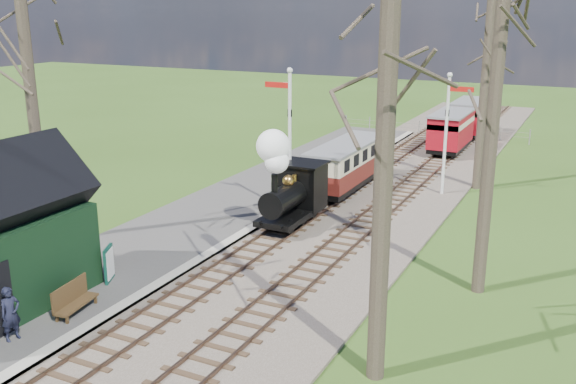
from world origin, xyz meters
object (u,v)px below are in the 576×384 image
object	(u,v)px
red_carriage_b	(469,117)
sign_board	(109,264)
red_carriage_a	(451,131)
bench	(73,298)
semaphore_near	(288,132)
locomotive	(290,183)
person	(11,314)
coach	(347,163)
semaphore_far	(448,125)

from	to	relation	value
red_carriage_b	sign_board	size ratio (longest dim) A/B	4.18
red_carriage_a	bench	world-z (taller)	red_carriage_a
semaphore_near	locomotive	xyz separation A→B (m)	(0.76, -1.33, -1.75)
red_carriage_b	person	bearing A→B (deg)	-98.49
coach	locomotive	bearing A→B (deg)	-90.11
sign_board	person	bearing A→B (deg)	-85.77
sign_board	person	distance (m)	4.04
coach	red_carriage_a	world-z (taller)	red_carriage_a
sign_board	bench	xyz separation A→B (m)	(0.55, -2.14, -0.16)
semaphore_far	red_carriage_b	xyz separation A→B (m)	(-1.77, 14.62, -1.95)
semaphore_far	bench	world-z (taller)	semaphore_far
coach	bench	size ratio (longest dim) A/B	4.07
coach	sign_board	size ratio (longest dim) A/B	5.69
red_carriage_b	bench	world-z (taller)	red_carriage_b
semaphore_near	red_carriage_a	xyz separation A→B (m)	(3.37, 15.12, -2.22)
red_carriage_a	red_carriage_b	distance (m)	5.50
coach	red_carriage_b	xyz separation A→B (m)	(2.60, 15.89, 0.02)
sign_board	coach	bearing A→B (deg)	78.77
person	red_carriage_a	bearing A→B (deg)	0.47
red_carriage_a	sign_board	world-z (taller)	red_carriage_a
semaphore_near	semaphore_far	distance (m)	7.91
semaphore_near	red_carriage_b	distance (m)	21.01
semaphore_near	person	xyz separation A→B (m)	(-1.62, -12.83, -2.69)
semaphore_far	red_carriage_a	world-z (taller)	semaphore_far
locomotive	red_carriage_b	bearing A→B (deg)	83.21
semaphore_near	bench	distance (m)	11.44
semaphore_far	red_carriage_b	world-z (taller)	semaphore_far
semaphore_far	coach	distance (m)	4.96
semaphore_near	semaphore_far	xyz separation A→B (m)	(5.14, 6.00, -0.27)
red_carriage_a	person	xyz separation A→B (m)	(-4.99, -27.95, -0.47)
semaphore_far	locomotive	size ratio (longest dim) A/B	1.42
coach	red_carriage_a	distance (m)	10.71
semaphore_near	red_carriage_b	size ratio (longest dim) A/B	1.32
semaphore_far	coach	size ratio (longest dim) A/B	0.89
locomotive	coach	bearing A→B (deg)	89.89
semaphore_near	person	world-z (taller)	semaphore_near
sign_board	red_carriage_a	bearing A→B (deg)	77.54
semaphore_far	person	size ratio (longest dim) A/B	3.90
semaphore_near	bench	world-z (taller)	semaphore_near
locomotive	bench	xyz separation A→B (m)	(-2.13, -9.62, -1.27)
coach	person	bearing A→B (deg)	-97.76
semaphore_far	bench	xyz separation A→B (m)	(-6.51, -16.95, -2.74)
semaphore_near	semaphore_far	size ratio (longest dim) A/B	1.09
coach	bench	xyz separation A→B (m)	(-2.14, -15.68, -0.77)
semaphore_far	locomotive	world-z (taller)	semaphore_far
locomotive	red_carriage_a	bearing A→B (deg)	80.98
semaphore_far	locomotive	bearing A→B (deg)	-120.89
sign_board	bench	bearing A→B (deg)	-75.64
bench	person	distance (m)	1.92
bench	person	bearing A→B (deg)	-97.61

